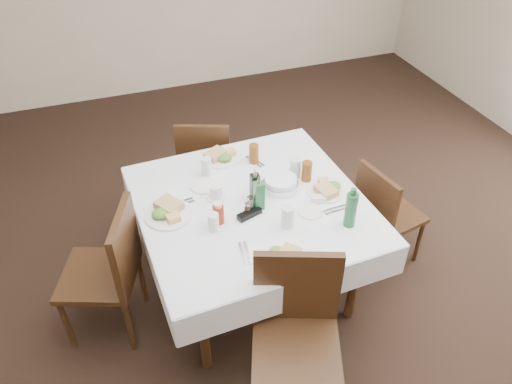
% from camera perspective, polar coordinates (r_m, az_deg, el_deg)
% --- Properties ---
extents(ground_plane, '(7.00, 7.00, 0.00)m').
position_cam_1_polar(ground_plane, '(3.59, 4.25, -11.94)').
color(ground_plane, black).
extents(room_shell, '(6.04, 7.04, 2.80)m').
position_cam_1_polar(room_shell, '(2.53, 6.09, 13.67)').
color(room_shell, '#C4B297').
rests_on(room_shell, ground).
extents(dining_table, '(1.45, 1.45, 0.76)m').
position_cam_1_polar(dining_table, '(3.18, -0.48, -2.27)').
color(dining_table, black).
rests_on(dining_table, ground).
extents(chair_north, '(0.53, 0.53, 0.87)m').
position_cam_1_polar(chair_north, '(4.00, -5.78, 3.70)').
color(chair_north, black).
rests_on(chair_north, ground).
extents(chair_south, '(0.60, 0.60, 0.98)m').
position_cam_1_polar(chair_south, '(2.75, 4.61, -14.92)').
color(chair_south, black).
rests_on(chair_south, ground).
extents(chair_east, '(0.46, 0.46, 0.83)m').
position_cam_1_polar(chair_east, '(3.63, 14.33, -2.06)').
color(chair_east, black).
rests_on(chair_east, ground).
extents(chair_west, '(0.58, 0.58, 0.94)m').
position_cam_1_polar(chair_west, '(3.17, -16.19, -8.17)').
color(chair_west, black).
rests_on(chair_west, ground).
extents(meal_north, '(0.27, 0.27, 0.06)m').
position_cam_1_polar(meal_north, '(3.52, -3.99, 4.10)').
color(meal_north, white).
rests_on(meal_north, dining_table).
extents(meal_south, '(0.24, 0.24, 0.05)m').
position_cam_1_polar(meal_south, '(2.76, 3.01, -7.35)').
color(meal_south, white).
rests_on(meal_south, dining_table).
extents(meal_east, '(0.26, 0.26, 0.06)m').
position_cam_1_polar(meal_east, '(3.24, 8.17, 0.36)').
color(meal_east, white).
rests_on(meal_east, dining_table).
extents(meal_west, '(0.30, 0.30, 0.06)m').
position_cam_1_polar(meal_west, '(3.08, -10.05, -2.23)').
color(meal_west, white).
rests_on(meal_west, dining_table).
extents(side_plate_a, '(0.18, 0.18, 0.01)m').
position_cam_1_polar(side_plate_a, '(3.28, -5.95, 0.70)').
color(side_plate_a, white).
rests_on(side_plate_a, dining_table).
extents(side_plate_b, '(0.15, 0.15, 0.01)m').
position_cam_1_polar(side_plate_b, '(3.08, 6.24, -2.21)').
color(side_plate_b, white).
rests_on(side_plate_b, dining_table).
extents(water_n, '(0.07, 0.07, 0.13)m').
position_cam_1_polar(water_n, '(3.35, -5.69, 2.90)').
color(water_n, silver).
rests_on(water_n, dining_table).
extents(water_s, '(0.08, 0.08, 0.14)m').
position_cam_1_polar(water_s, '(2.93, 3.64, -2.84)').
color(water_s, silver).
rests_on(water_s, dining_table).
extents(water_e, '(0.08, 0.08, 0.14)m').
position_cam_1_polar(water_e, '(3.33, 4.52, 2.80)').
color(water_e, silver).
rests_on(water_e, dining_table).
extents(water_w, '(0.06, 0.06, 0.12)m').
position_cam_1_polar(water_w, '(2.92, -4.87, -3.47)').
color(water_w, silver).
rests_on(water_w, dining_table).
extents(iced_tea_a, '(0.07, 0.07, 0.14)m').
position_cam_1_polar(iced_tea_a, '(3.45, -0.24, 4.40)').
color(iced_tea_a, brown).
rests_on(iced_tea_a, dining_table).
extents(iced_tea_b, '(0.07, 0.07, 0.14)m').
position_cam_1_polar(iced_tea_b, '(3.30, 5.82, 2.37)').
color(iced_tea_b, brown).
rests_on(iced_tea_b, dining_table).
extents(bread_basket, '(0.23, 0.23, 0.08)m').
position_cam_1_polar(bread_basket, '(3.24, 2.82, 1.01)').
color(bread_basket, silver).
rests_on(bread_basket, dining_table).
extents(oil_cruet_dark, '(0.05, 0.05, 0.23)m').
position_cam_1_polar(oil_cruet_dark, '(3.11, -0.12, 0.74)').
color(oil_cruet_dark, black).
rests_on(oil_cruet_dark, dining_table).
extents(oil_cruet_green, '(0.06, 0.06, 0.24)m').
position_cam_1_polar(oil_cruet_green, '(3.03, 0.33, -0.27)').
color(oil_cruet_green, '#205E34').
rests_on(oil_cruet_green, dining_table).
extents(ketchup_bottle, '(0.07, 0.07, 0.15)m').
position_cam_1_polar(ketchup_bottle, '(2.96, -4.32, -2.45)').
color(ketchup_bottle, maroon).
rests_on(ketchup_bottle, dining_table).
extents(salt_shaker, '(0.04, 0.04, 0.08)m').
position_cam_1_polar(salt_shaker, '(3.07, -0.71, -1.17)').
color(salt_shaker, white).
rests_on(salt_shaker, dining_table).
extents(pepper_shaker, '(0.04, 0.04, 0.08)m').
position_cam_1_polar(pepper_shaker, '(3.03, -0.99, -1.90)').
color(pepper_shaker, '#3E2E1D').
rests_on(pepper_shaker, dining_table).
extents(coffee_mug, '(0.13, 0.13, 0.09)m').
position_cam_1_polar(coffee_mug, '(3.16, -4.57, -0.02)').
color(coffee_mug, white).
rests_on(coffee_mug, dining_table).
extents(sunglasses, '(0.17, 0.10, 0.03)m').
position_cam_1_polar(sunglasses, '(3.03, -0.76, -2.52)').
color(sunglasses, black).
rests_on(sunglasses, dining_table).
extents(green_bottle, '(0.07, 0.07, 0.27)m').
position_cam_1_polar(green_bottle, '(2.95, 10.80, -1.95)').
color(green_bottle, '#205E34').
rests_on(green_bottle, dining_table).
extents(sugar_caddy, '(0.10, 0.07, 0.04)m').
position_cam_1_polar(sugar_caddy, '(3.15, 7.14, -0.81)').
color(sugar_caddy, white).
rests_on(sugar_caddy, dining_table).
extents(cutlery_n, '(0.10, 0.18, 0.01)m').
position_cam_1_polar(cutlery_n, '(3.49, -0.12, 3.53)').
color(cutlery_n, silver).
rests_on(cutlery_n, dining_table).
extents(cutlery_s, '(0.06, 0.18, 0.01)m').
position_cam_1_polar(cutlery_s, '(2.80, -1.23, -6.99)').
color(cutlery_s, silver).
rests_on(cutlery_s, dining_table).
extents(cutlery_e, '(0.19, 0.06, 0.01)m').
position_cam_1_polar(cutlery_e, '(3.12, 9.28, -1.96)').
color(cutlery_e, silver).
rests_on(cutlery_e, dining_table).
extents(cutlery_w, '(0.20, 0.07, 0.01)m').
position_cam_1_polar(cutlery_w, '(3.15, -8.74, -1.37)').
color(cutlery_w, silver).
rests_on(cutlery_w, dining_table).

